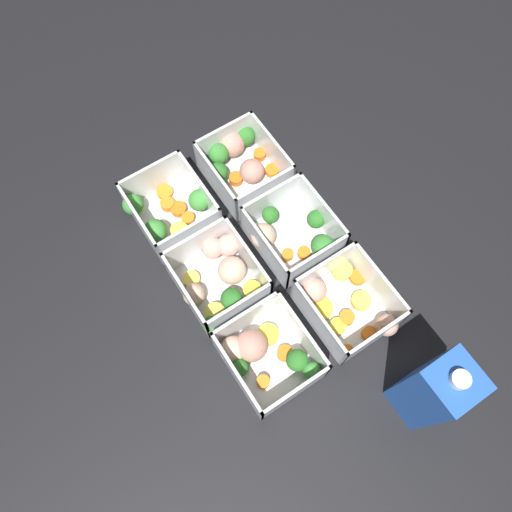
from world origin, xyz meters
TOP-DOWN VIEW (x-y plane):
  - ground_plane at (0.00, 0.00)m, footprint 4.00×4.00m
  - container_near_left at (-0.15, -0.08)m, footprint 0.14×0.14m
  - container_near_center at (-0.00, -0.07)m, footprint 0.16×0.14m
  - container_near_right at (0.14, -0.08)m, footprint 0.14×0.13m
  - container_far_left at (-0.17, 0.08)m, footprint 0.15×0.12m
  - container_far_center at (-0.00, 0.07)m, footprint 0.14×0.14m
  - container_far_right at (0.15, 0.08)m, footprint 0.17×0.13m
  - juice_carton at (0.33, 0.08)m, footprint 0.07×0.07m

SIDE VIEW (x-z plane):
  - ground_plane at x=0.00m, z-range 0.00..0.00m
  - container_far_right at x=0.15m, z-range -0.01..0.06m
  - container_near_center at x=0.00m, z-range -0.01..0.06m
  - container_near_right at x=0.14m, z-range -0.01..0.07m
  - container_near_left at x=-0.15m, z-range -0.01..0.07m
  - container_far_left at x=-0.17m, z-range -0.01..0.07m
  - container_far_center at x=0.00m, z-range -0.01..0.07m
  - juice_carton at x=0.33m, z-range -0.01..0.20m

